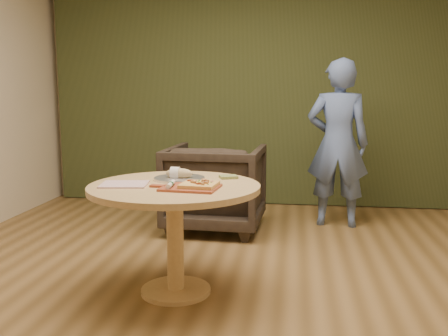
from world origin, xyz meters
TOP-DOWN VIEW (x-y plane):
  - room_shell at (0.00, 0.00)m, footprint 5.04×6.04m
  - curtain at (0.00, 2.90)m, footprint 4.80×0.14m
  - pedestal_table at (-0.27, 0.07)m, footprint 1.14×1.14m
  - pizza_paddle at (-0.14, -0.05)m, footprint 0.46×0.31m
  - flatbread_pizza at (-0.08, -0.04)m, footprint 0.24×0.24m
  - cutlery_roll at (-0.25, -0.07)m, footprint 0.04×0.20m
  - newspaper at (-0.59, 0.01)m, footprint 0.33×0.29m
  - serving_tray at (-0.27, 0.26)m, footprint 0.36×0.36m
  - bread_roll at (-0.28, 0.26)m, footprint 0.19×0.09m
  - green_packet at (0.06, 0.36)m, footprint 0.15×0.14m
  - armchair at (-0.24, 1.67)m, footprint 0.95×0.89m
  - person_standing at (0.95, 1.99)m, footprint 0.64×0.45m

SIDE VIEW (x-z plane):
  - armchair at x=-0.24m, z-range 0.00..0.93m
  - pedestal_table at x=-0.27m, z-range 0.23..0.98m
  - newspaper at x=-0.59m, z-range 0.75..0.76m
  - serving_tray at x=-0.27m, z-range 0.75..0.77m
  - pizza_paddle at x=-0.14m, z-range 0.75..0.77m
  - green_packet at x=0.06m, z-range 0.75..0.77m
  - flatbread_pizza at x=-0.08m, z-range 0.76..0.80m
  - cutlery_roll at x=-0.25m, z-range 0.76..0.80m
  - bread_roll at x=-0.28m, z-range 0.75..0.84m
  - person_standing at x=0.95m, z-range 0.00..1.68m
  - room_shell at x=0.00m, z-range -0.02..2.82m
  - curtain at x=0.00m, z-range 0.01..2.79m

